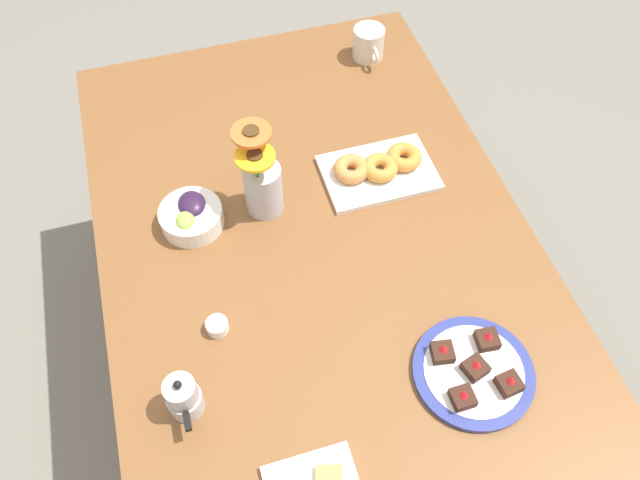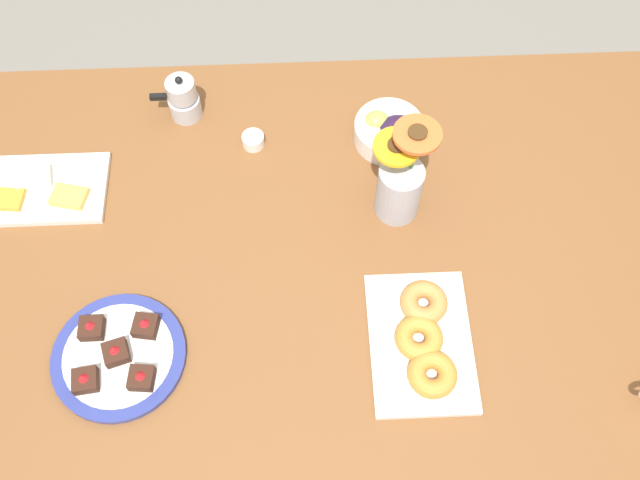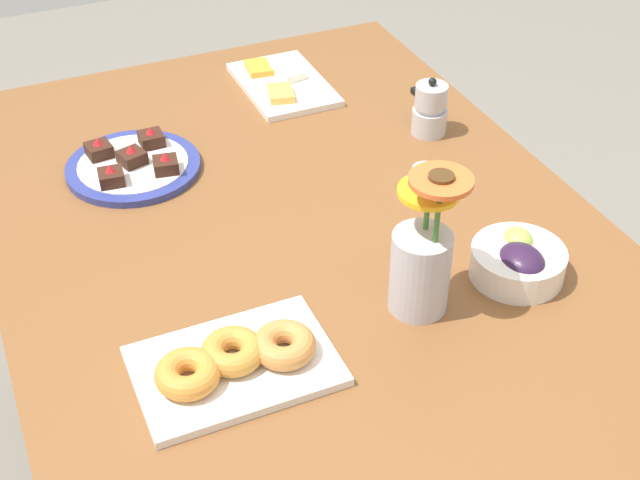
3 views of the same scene
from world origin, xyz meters
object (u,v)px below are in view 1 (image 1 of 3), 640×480
object	(u,v)px
dining_table	(320,269)
jam_cup_honey	(217,326)
grape_bowl	(191,215)
flower_vase	(262,184)
croissant_platter	(379,168)
dessert_plate	(473,371)
moka_pot	(184,397)
coffee_mug	(369,43)

from	to	relation	value
dining_table	jam_cup_honey	xyz separation A→B (m)	(0.13, -0.27, 0.10)
grape_bowl	flower_vase	distance (m)	0.18
grape_bowl	croissant_platter	xyz separation A→B (m)	(-0.02, 0.48, -0.01)
dessert_plate	moka_pot	bearing A→B (deg)	-99.73
croissant_platter	flower_vase	bearing A→B (deg)	-86.19
croissant_platter	grape_bowl	bearing A→B (deg)	-87.61
dining_table	grape_bowl	size ratio (longest dim) A/B	10.70
coffee_mug	moka_pot	xyz separation A→B (m)	(0.91, -0.69, 0.00)
coffee_mug	croissant_platter	world-z (taller)	coffee_mug
jam_cup_honey	croissant_platter	bearing A→B (deg)	123.57
dining_table	jam_cup_honey	bearing A→B (deg)	-63.42
dining_table	dessert_plate	xyz separation A→B (m)	(0.38, 0.21, 0.10)
croissant_platter	flower_vase	size ratio (longest dim) A/B	1.14
grape_bowl	dessert_plate	world-z (taller)	grape_bowl
dining_table	flower_vase	world-z (taller)	flower_vase
dining_table	dessert_plate	bearing A→B (deg)	29.02
flower_vase	moka_pot	xyz separation A→B (m)	(0.45, -0.27, -0.04)
moka_pot	flower_vase	bearing A→B (deg)	149.20
flower_vase	coffee_mug	bearing A→B (deg)	137.27
croissant_platter	dessert_plate	size ratio (longest dim) A/B	1.13
jam_cup_honey	moka_pot	xyz separation A→B (m)	(0.15, -0.09, 0.03)
dining_table	grape_bowl	world-z (taller)	grape_bowl
dining_table	moka_pot	size ratio (longest dim) A/B	13.45
jam_cup_honey	moka_pot	size ratio (longest dim) A/B	0.40
grape_bowl	moka_pot	world-z (taller)	moka_pot
dining_table	croissant_platter	xyz separation A→B (m)	(-0.18, 0.21, 0.11)
dessert_plate	jam_cup_honey	bearing A→B (deg)	-117.36
coffee_mug	croissant_platter	xyz separation A→B (m)	(0.44, -0.12, -0.03)
coffee_mug	flower_vase	world-z (taller)	flower_vase
moka_pot	grape_bowl	bearing A→B (deg)	168.67
grape_bowl	coffee_mug	bearing A→B (deg)	127.42
coffee_mug	jam_cup_honey	xyz separation A→B (m)	(0.76, -0.60, -0.03)
croissant_platter	coffee_mug	bearing A→B (deg)	164.16
grape_bowl	dessert_plate	xyz separation A→B (m)	(0.54, 0.48, -0.02)
jam_cup_honey	moka_pot	bearing A→B (deg)	-31.15
dining_table	coffee_mug	world-z (taller)	coffee_mug
dessert_plate	moka_pot	xyz separation A→B (m)	(-0.10, -0.57, 0.04)
croissant_platter	jam_cup_honey	world-z (taller)	croissant_platter
grape_bowl	jam_cup_honey	xyz separation A→B (m)	(0.30, 0.00, -0.01)
coffee_mug	flower_vase	xyz separation A→B (m)	(0.46, -0.43, 0.04)
grape_bowl	croissant_platter	distance (m)	0.48
coffee_mug	jam_cup_honey	world-z (taller)	coffee_mug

